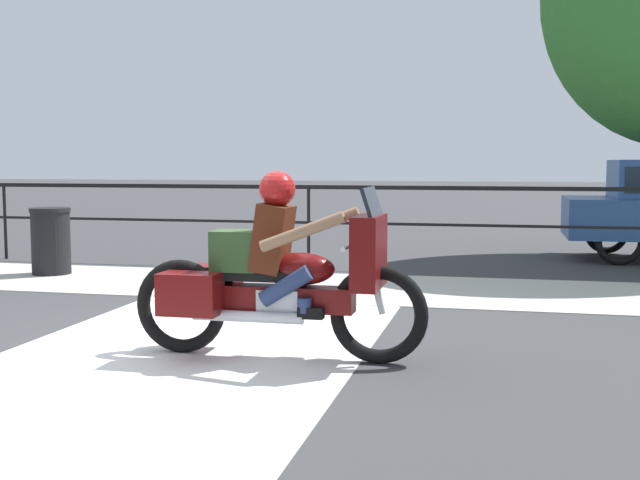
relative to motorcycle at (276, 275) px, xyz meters
The scene contains 6 objects.
ground_plane 1.29m from the motorcycle, 164.38° to the left, with size 120.00×120.00×0.00m, color #38383A.
sidewalk_band 3.90m from the motorcycle, 105.95° to the left, with size 44.00×2.40×0.01m, color #B7B2A8.
crosswalk_band 1.04m from the motorcycle, behind, with size 2.97×6.00×0.01m, color silver.
fence_railing 5.54m from the motorcycle, 101.01° to the left, with size 36.00×0.05×1.24m.
motorcycle is the anchor object (origin of this frame).
trash_bin 5.92m from the motorcycle, 138.30° to the left, with size 0.56×0.56×0.94m.
Camera 1 is at (2.82, -6.42, 1.58)m, focal length 45.00 mm.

